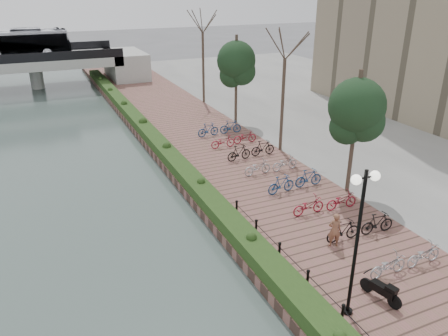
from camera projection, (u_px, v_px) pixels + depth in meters
promenade at (217, 154)px, 29.31m from camera, size 8.00×75.00×0.50m
inland_pavement at (399, 125)px, 35.30m from camera, size 24.00×75.00×0.50m
hedge at (157, 142)px, 29.92m from camera, size 1.10×56.00×0.60m
chain_fence at (324, 296)px, 15.05m from camera, size 0.10×14.10×0.70m
lamppost at (361, 215)px, 13.37m from camera, size 1.02×0.32×5.26m
motorcycle at (381, 289)px, 15.26m from camera, size 0.74×1.47×0.88m
pedestrian at (335, 230)px, 18.31m from camera, size 0.65×0.53×1.55m
bicycle_parking at (284, 174)px, 24.46m from camera, size 2.40×19.89×1.00m
street_trees at (312, 116)px, 25.41m from camera, size 3.20×37.12×6.80m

